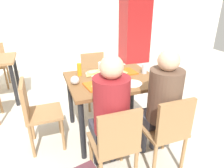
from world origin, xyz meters
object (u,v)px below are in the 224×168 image
at_px(person_in_red, 110,110).
at_px(chair_near_right, 167,129).
at_px(tray_red_far, 122,72).
at_px(drink_fridge, 135,27).
at_px(person_in_brown_jacket, 162,100).
at_px(pizza_slice_c, 93,72).
at_px(pizza_slice_a, 102,82).
at_px(tray_red_near, 101,85).
at_px(soda_can, 144,69).
at_px(plastic_cup_a, 101,66).
at_px(foil_bundle, 75,80).
at_px(chair_left_end, 36,110).
at_px(condiment_bottle, 79,69).
at_px(pizza_slice_b, 121,72).
at_px(paper_plate_center, 94,73).
at_px(paper_plate_near_edge, 132,83).
at_px(chair_near_left, 116,142).
at_px(main_table, 112,86).
at_px(plastic_cup_b, 127,86).

bearing_deg(person_in_red, chair_near_right, -14.53).
height_order(tray_red_far, drink_fridge, drink_fridge).
relative_size(person_in_brown_jacket, pizza_slice_c, 4.68).
bearing_deg(pizza_slice_a, person_in_brown_jacket, -51.17).
xyz_separation_m(tray_red_near, soda_can, (0.65, 0.18, 0.05)).
xyz_separation_m(tray_red_far, drink_fridge, (1.53, 2.72, 0.18)).
height_order(plastic_cup_a, foil_bundle, same).
height_order(chair_left_end, foil_bundle, foil_bundle).
bearing_deg(condiment_bottle, pizza_slice_a, -64.01).
xyz_separation_m(person_in_red, pizza_slice_b, (0.44, 0.79, 0.04)).
distance_m(pizza_slice_c, condiment_bottle, 0.19).
height_order(pizza_slice_a, soda_can, soda_can).
distance_m(tray_red_far, foil_bundle, 0.67).
bearing_deg(soda_can, paper_plate_center, 160.63).
height_order(pizza_slice_a, drink_fridge, drink_fridge).
height_order(person_in_brown_jacket, paper_plate_near_edge, person_in_brown_jacket).
xyz_separation_m(paper_plate_near_edge, foil_bundle, (-0.62, 0.22, 0.05)).
bearing_deg(person_in_red, foil_bundle, 106.04).
distance_m(chair_near_left, pizza_slice_b, 1.06).
relative_size(chair_near_right, plastic_cup_a, 8.60).
distance_m(chair_near_right, foil_bundle, 1.13).
relative_size(chair_near_right, tray_red_near, 2.39).
distance_m(main_table, person_in_brown_jacket, 0.74).
height_order(main_table, pizza_slice_b, pizza_slice_b).
bearing_deg(condiment_bottle, paper_plate_center, 0.00).
height_order(main_table, chair_near_right, chair_near_right).
distance_m(chair_near_left, person_in_brown_jacket, 0.61).
xyz_separation_m(chair_near_left, plastic_cup_b, (0.30, 0.45, 0.31)).
xyz_separation_m(main_table, soda_can, (0.46, 0.02, 0.16)).
bearing_deg(chair_near_left, soda_can, 49.09).
bearing_deg(drink_fridge, main_table, -121.09).
xyz_separation_m(chair_left_end, drink_fridge, (2.64, 2.85, 0.44)).
relative_size(plastic_cup_b, condiment_bottle, 0.62).
relative_size(tray_red_near, drink_fridge, 0.19).
bearing_deg(soda_can, plastic_cup_b, -137.71).
bearing_deg(pizza_slice_c, plastic_cup_a, 40.81).
height_order(plastic_cup_a, soda_can, soda_can).
xyz_separation_m(pizza_slice_a, soda_can, (0.63, 0.16, 0.04)).
height_order(plastic_cup_b, condiment_bottle, condiment_bottle).
height_order(person_in_brown_jacket, pizza_slice_a, person_in_brown_jacket).
bearing_deg(person_in_red, soda_can, 43.89).
height_order(foil_bundle, drink_fridge, drink_fridge).
xyz_separation_m(tray_red_near, drink_fridge, (1.91, 3.00, 0.18)).
height_order(main_table, tray_red_far, tray_red_far).
height_order(paper_plate_center, paper_plate_near_edge, same).
bearing_deg(plastic_cup_a, chair_left_end, -157.49).
height_order(tray_red_near, pizza_slice_a, pizza_slice_a).
height_order(tray_red_near, foil_bundle, foil_bundle).
height_order(pizza_slice_b, condiment_bottle, condiment_bottle).
height_order(chair_near_right, plastic_cup_a, plastic_cup_a).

